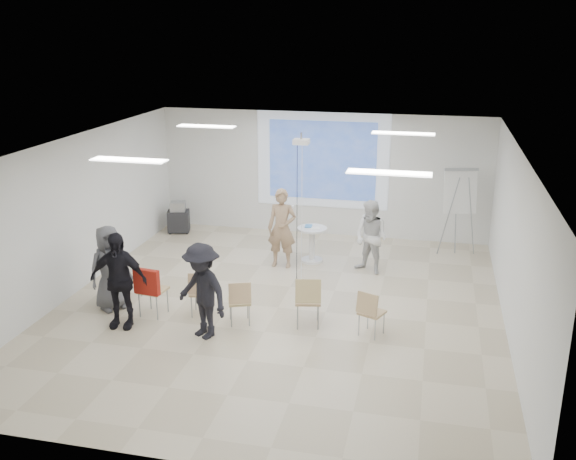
% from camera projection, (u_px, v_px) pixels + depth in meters
% --- Properties ---
extents(floor, '(8.00, 9.00, 0.10)m').
position_uv_depth(floor, '(278.00, 310.00, 11.81)').
color(floor, beige).
rests_on(floor, ground).
extents(ceiling, '(8.00, 9.00, 0.10)m').
position_uv_depth(ceiling, '(277.00, 143.00, 10.86)').
color(ceiling, white).
rests_on(ceiling, wall_back).
extents(wall_back, '(8.00, 0.10, 3.00)m').
position_uv_depth(wall_back, '(323.00, 174.00, 15.56)').
color(wall_back, silver).
rests_on(wall_back, floor).
extents(wall_left, '(0.10, 9.00, 3.00)m').
position_uv_depth(wall_left, '(72.00, 215.00, 12.20)').
color(wall_left, silver).
rests_on(wall_left, floor).
extents(wall_right, '(0.10, 9.00, 3.00)m').
position_uv_depth(wall_right, '(518.00, 247.00, 10.47)').
color(wall_right, silver).
rests_on(wall_right, floor).
extents(projection_halo, '(3.20, 0.01, 2.30)m').
position_uv_depth(projection_halo, '(322.00, 160.00, 15.39)').
color(projection_halo, silver).
rests_on(projection_halo, wall_back).
extents(projection_image, '(2.60, 0.01, 1.90)m').
position_uv_depth(projection_image, '(322.00, 160.00, 15.38)').
color(projection_image, '#3254AB').
rests_on(projection_image, wall_back).
extents(pedestal_table, '(0.70, 0.70, 0.80)m').
position_uv_depth(pedestal_table, '(312.00, 242.00, 13.96)').
color(pedestal_table, white).
rests_on(pedestal_table, floor).
extents(player_left, '(0.71, 0.48, 1.93)m').
position_uv_depth(player_left, '(282.00, 223.00, 13.54)').
color(player_left, tan).
rests_on(player_left, floor).
extents(player_right, '(1.04, 0.97, 1.71)m').
position_uv_depth(player_right, '(371.00, 233.00, 13.22)').
color(player_right, silver).
rests_on(player_right, floor).
extents(controller_left, '(0.04, 0.12, 0.04)m').
position_uv_depth(controller_left, '(293.00, 207.00, 13.63)').
color(controller_left, white).
rests_on(controller_left, player_left).
extents(controller_right, '(0.09, 0.11, 0.04)m').
position_uv_depth(controller_right, '(364.00, 216.00, 13.39)').
color(controller_right, white).
rests_on(controller_right, player_right).
extents(chair_far_left, '(0.48, 0.50, 0.80)m').
position_uv_depth(chair_far_left, '(126.00, 275.00, 12.04)').
color(chair_far_left, tan).
rests_on(chair_far_left, floor).
extents(chair_left_mid, '(0.50, 0.53, 0.95)m').
position_uv_depth(chair_left_mid, '(150.00, 287.00, 11.28)').
color(chair_left_mid, tan).
rests_on(chair_left_mid, floor).
extents(chair_left_inner, '(0.45, 0.48, 0.85)m').
position_uv_depth(chair_left_inner, '(201.00, 290.00, 11.31)').
color(chair_left_inner, tan).
rests_on(chair_left_inner, floor).
extents(chair_center, '(0.50, 0.52, 0.82)m').
position_uv_depth(chair_center, '(240.00, 299.00, 10.99)').
color(chair_center, tan).
rests_on(chair_center, floor).
extents(chair_right_inner, '(0.52, 0.55, 0.93)m').
position_uv_depth(chair_right_inner, '(308.00, 298.00, 10.88)').
color(chair_right_inner, tan).
rests_on(chair_right_inner, floor).
extents(chair_right_far, '(0.51, 0.52, 0.81)m').
position_uv_depth(chair_right_far, '(370.00, 310.00, 10.58)').
color(chair_right_far, tan).
rests_on(chair_right_far, floor).
extents(red_jacket, '(0.49, 0.17, 0.45)m').
position_uv_depth(red_jacket, '(147.00, 282.00, 11.10)').
color(red_jacket, '#AF2115').
rests_on(red_jacket, chair_left_mid).
extents(laptop, '(0.34, 0.27, 0.02)m').
position_uv_depth(laptop, '(202.00, 290.00, 11.41)').
color(laptop, black).
rests_on(laptop, chair_left_inner).
extents(audience_left, '(1.18, 0.77, 1.94)m').
position_uv_depth(audience_left, '(118.00, 273.00, 10.80)').
color(audience_left, black).
rests_on(audience_left, floor).
extents(audience_mid, '(1.36, 1.15, 1.85)m').
position_uv_depth(audience_mid, '(202.00, 285.00, 10.44)').
color(audience_mid, black).
rests_on(audience_mid, floor).
extents(audience_outer, '(0.98, 1.03, 1.76)m').
position_uv_depth(audience_outer, '(109.00, 263.00, 11.53)').
color(audience_outer, '#58595D').
rests_on(audience_outer, floor).
extents(flipchart_easel, '(0.84, 0.65, 1.98)m').
position_uv_depth(flipchart_easel, '(460.00, 192.00, 14.08)').
color(flipchart_easel, gray).
rests_on(flipchart_easel, floor).
extents(av_cart, '(0.62, 0.54, 0.78)m').
position_uv_depth(av_cart, '(179.00, 218.00, 15.95)').
color(av_cart, black).
rests_on(av_cart, floor).
extents(ceiling_projector, '(0.30, 0.25, 3.00)m').
position_uv_depth(ceiling_projector, '(301.00, 149.00, 12.33)').
color(ceiling_projector, white).
rests_on(ceiling_projector, ceiling).
extents(fluor_panel_nw, '(1.20, 0.30, 0.02)m').
position_uv_depth(fluor_panel_nw, '(206.00, 126.00, 13.17)').
color(fluor_panel_nw, white).
rests_on(fluor_panel_nw, ceiling).
extents(fluor_panel_ne, '(1.20, 0.30, 0.02)m').
position_uv_depth(fluor_panel_ne, '(403.00, 133.00, 12.31)').
color(fluor_panel_ne, white).
rests_on(fluor_panel_ne, ceiling).
extents(fluor_panel_sw, '(1.20, 0.30, 0.02)m').
position_uv_depth(fluor_panel_sw, '(129.00, 160.00, 9.92)').
color(fluor_panel_sw, white).
rests_on(fluor_panel_sw, ceiling).
extents(fluor_panel_se, '(1.20, 0.30, 0.02)m').
position_uv_depth(fluor_panel_se, '(389.00, 173.00, 9.07)').
color(fluor_panel_se, white).
rests_on(fluor_panel_se, ceiling).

